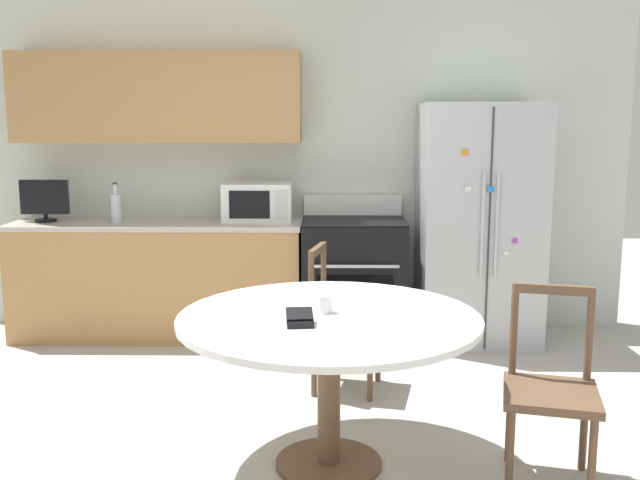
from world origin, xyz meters
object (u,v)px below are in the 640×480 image
Objects in this scene: dining_chair_far at (343,321)px; dining_chair_right at (551,391)px; countertop_tv at (45,199)px; wallet at (300,319)px; oven_range at (353,278)px; refrigerator at (478,224)px; microwave at (258,202)px; counter_bottle at (116,207)px; candle_glass at (325,305)px.

dining_chair_right is at bearing 51.21° from dining_chair_far.
dining_chair_far is 1.00× the size of dining_chair_right.
wallet is (2.05, -2.30, -0.29)m from countertop_tv.
dining_chair_right is at bearing 2.39° from wallet.
refrigerator is at bearing -2.56° from oven_range.
microwave is at bearing 174.85° from oven_range.
dining_chair_far is at bearing -61.35° from microwave.
refrigerator is 1.99× the size of dining_chair_right.
counter_bottle is 2.17× the size of wallet.
dining_chair_far is 10.63× the size of candle_glass.
wallet is at bearing -48.27° from countertop_tv.
dining_chair_far is at bearing 79.88° from wallet.
countertop_tv reaches higher than dining_chair_right.
oven_range is 2.07× the size of microwave.
oven_range is at bearing -0.22° from countertop_tv.
counter_bottle is 2.62m from candle_glass.
dining_chair_far is (0.63, -1.16, -0.61)m from microwave.
dining_chair_right reaches higher than candle_glass.
counter_bottle reaches higher than wallet.
microwave is 2.22m from candle_glass.
counter_bottle is at bearing -26.28° from dining_chair_right.
countertop_tv is at bearing 176.47° from counter_bottle.
candle_glass is at bearing -119.33° from refrigerator.
wallet is at bearing -56.57° from counter_bottle.
wallet is (-0.21, -1.20, 0.35)m from dining_chair_far.
microwave reaches higher than oven_range.
refrigerator is 2.58m from wallet.
microwave is at bearing -139.47° from dining_chair_far.
dining_chair_right is (0.84, -2.24, -0.03)m from oven_range.
microwave is 1.46m from dining_chair_far.
dining_chair_right is at bearing -35.09° from countertop_tv.
refrigerator reaches higher than wallet.
wallet is at bearing 16.04° from dining_chair_right.
counter_bottle is 3.50m from dining_chair_right.
countertop_tv reaches higher than counter_bottle.
microwave reaches higher than candle_glass.
oven_range reaches higher than dining_chair_far.
oven_range is 2.98× the size of countertop_tv.
refrigerator is 2.25m from dining_chair_right.
refrigerator is 3.43× the size of microwave.
countertop_tv is at bearing 131.73° from wallet.
countertop_tv is (-1.63, -0.06, 0.02)m from microwave.
counter_bottle is 2.73m from wallet.
dining_chair_far is (1.71, -1.07, -0.58)m from counter_bottle.
wallet is (-1.25, -2.25, -0.11)m from refrigerator.
microwave is 1.08m from counter_bottle.
countertop_tv is 4.27× the size of candle_glass.
microwave is (-1.68, 0.11, 0.15)m from refrigerator.
refrigerator reaches higher than dining_chair_far.
refrigerator is 1.55m from dining_chair_far.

